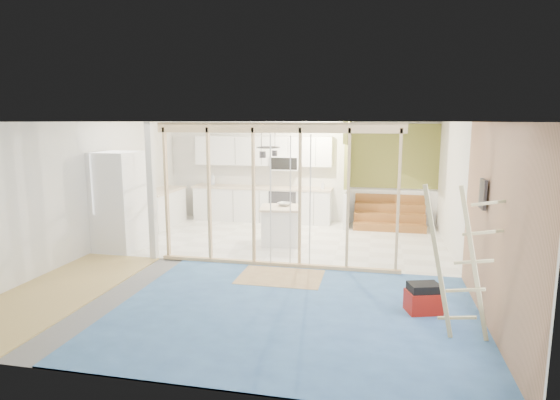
% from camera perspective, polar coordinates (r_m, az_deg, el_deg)
% --- Properties ---
extents(room, '(7.01, 8.01, 2.61)m').
position_cam_1_polar(room, '(8.34, -2.45, 0.55)').
color(room, slate).
rests_on(room, ground).
extents(floor_overlays, '(7.00, 8.00, 0.03)m').
position_cam_1_polar(floor_overlays, '(8.68, -1.81, -7.84)').
color(floor_overlays, white).
rests_on(floor_overlays, room).
extents(stud_frame, '(4.66, 0.14, 2.60)m').
position_cam_1_polar(stud_frame, '(8.36, -3.90, 2.46)').
color(stud_frame, tan).
rests_on(stud_frame, room).
extents(base_cabinets, '(4.45, 2.24, 0.93)m').
position_cam_1_polar(base_cabinets, '(12.11, -5.83, -0.66)').
color(base_cabinets, white).
rests_on(base_cabinets, room).
extents(upper_cabinets, '(3.60, 0.41, 0.85)m').
position_cam_1_polar(upper_cabinets, '(12.17, -1.82, 5.86)').
color(upper_cabinets, white).
rests_on(upper_cabinets, room).
extents(green_partition, '(2.25, 1.51, 2.60)m').
position_cam_1_polar(green_partition, '(11.76, 11.80, 1.24)').
color(green_partition, olive).
rests_on(green_partition, room).
extents(pot_rack, '(0.52, 0.52, 0.72)m').
position_cam_1_polar(pot_rack, '(10.17, -1.49, 6.12)').
color(pot_rack, black).
rests_on(pot_rack, room).
extents(sheathing_panel, '(0.02, 4.00, 2.60)m').
position_cam_1_polar(sheathing_panel, '(6.28, 24.80, -3.34)').
color(sheathing_panel, tan).
rests_on(sheathing_panel, room).
extents(electrical_panel, '(0.04, 0.30, 0.40)m').
position_cam_1_polar(electrical_panel, '(6.79, 23.51, 0.66)').
color(electrical_panel, '#3B3B40').
rests_on(electrical_panel, room).
extents(ceiling_light, '(0.32, 0.32, 0.08)m').
position_cam_1_polar(ceiling_light, '(11.00, 8.67, 9.11)').
color(ceiling_light, '#FFEABF').
rests_on(ceiling_light, room).
extents(fridge, '(0.92, 0.89, 2.01)m').
position_cam_1_polar(fridge, '(10.01, -19.20, -0.18)').
color(fridge, white).
rests_on(fridge, room).
extents(island, '(0.94, 0.94, 0.82)m').
position_cam_1_polar(island, '(9.97, 0.08, -3.17)').
color(island, white).
rests_on(island, room).
extents(bowl, '(0.35, 0.35, 0.07)m').
position_cam_1_polar(bowl, '(10.01, 0.55, -0.50)').
color(bowl, silver).
rests_on(bowl, island).
extents(soap_bottle_a, '(0.13, 0.13, 0.30)m').
position_cam_1_polar(soap_bottle_a, '(12.65, -8.19, 2.55)').
color(soap_bottle_a, silver).
rests_on(soap_bottle_a, base_cabinets).
extents(soap_bottle_b, '(0.10, 0.10, 0.20)m').
position_cam_1_polar(soap_bottle_b, '(11.76, 5.25, 1.82)').
color(soap_bottle_b, silver).
rests_on(soap_bottle_b, base_cabinets).
extents(toolbox, '(0.53, 0.46, 0.43)m').
position_cam_1_polar(toolbox, '(6.83, 17.08, -11.48)').
color(toolbox, '#9D170E').
rests_on(toolbox, room).
extents(ladder, '(0.99, 0.15, 1.86)m').
position_cam_1_polar(ladder, '(6.00, 21.14, -7.12)').
color(ladder, tan).
rests_on(ladder, room).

